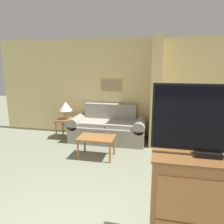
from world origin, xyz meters
TOP-DOWN VIEW (x-y plane):
  - wall_back at (-0.00, 4.18)m, footprint 7.36×0.16m
  - wall_partition_pillar at (0.75, 3.75)m, footprint 0.24×0.74m
  - couch at (-0.43, 3.70)m, footprint 1.93×0.84m
  - coffee_table at (-0.44, 2.64)m, footprint 0.76×0.51m
  - side_table at (-1.57, 3.66)m, footprint 0.48×0.48m
  - table_lamp at (-1.57, 3.66)m, footprint 0.35×0.35m
  - tv_dresser at (1.29, 0.51)m, footprint 1.04×0.49m
  - tv at (1.29, 0.51)m, footprint 1.07×0.16m
  - bed at (2.05, 3.06)m, footprint 1.66×2.04m

SIDE VIEW (x-z plane):
  - bed at x=2.05m, z-range 0.00..0.55m
  - couch at x=-0.43m, z-range -0.13..0.79m
  - coffee_table at x=-0.44m, z-range 0.17..0.62m
  - side_table at x=-1.57m, z-range 0.18..0.71m
  - tv_dresser at x=1.29m, z-range 0.00..1.12m
  - table_lamp at x=-1.57m, z-range 0.62..1.08m
  - wall_back at x=0.00m, z-range -0.01..2.59m
  - wall_partition_pillar at x=0.75m, z-range 0.00..2.60m
  - tv at x=1.29m, z-range 1.12..1.81m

